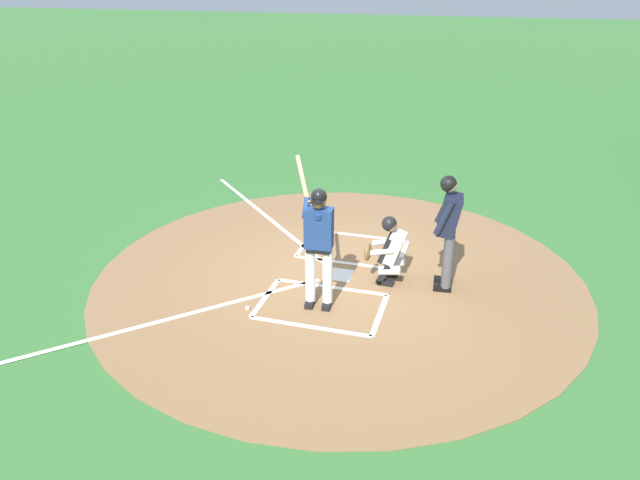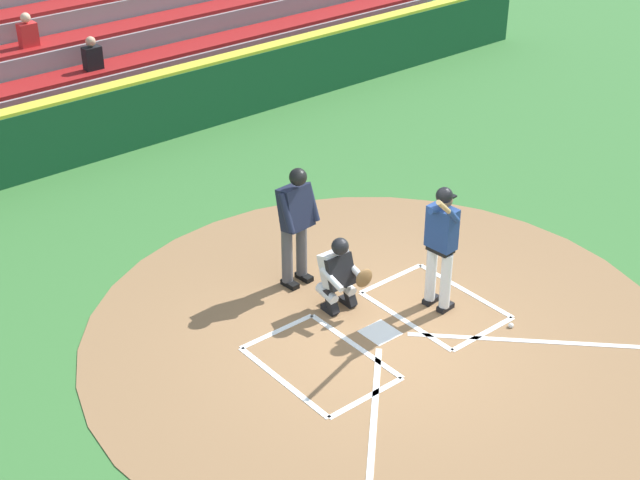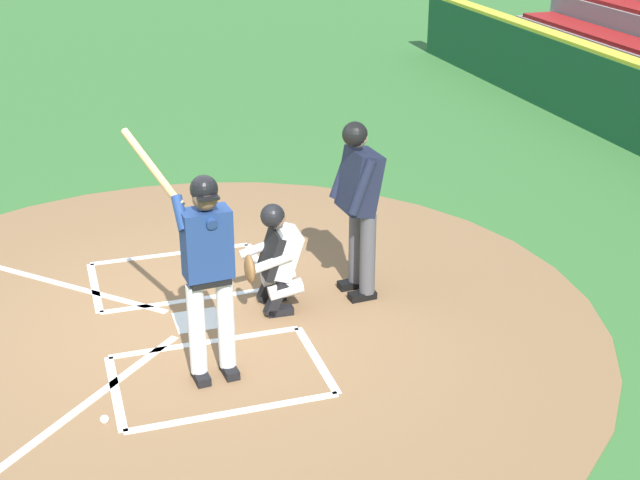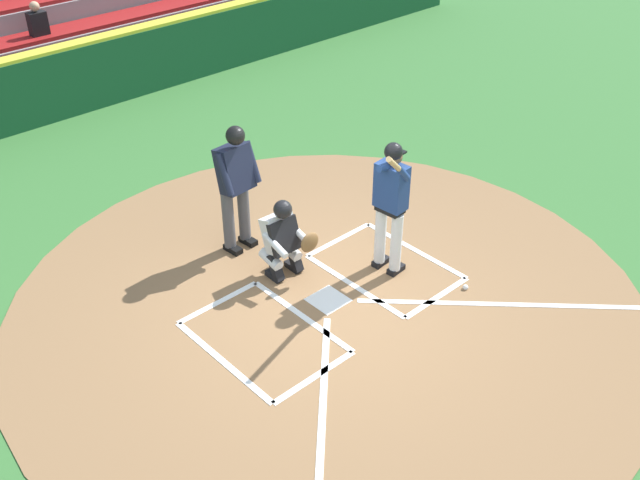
% 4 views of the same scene
% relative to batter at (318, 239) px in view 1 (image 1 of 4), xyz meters
% --- Properties ---
extents(ground_plane, '(120.00, 120.00, 0.00)m').
position_rel_batter_xyz_m(ground_plane, '(1.02, -0.05, -1.10)').
color(ground_plane, '#387033').
extents(dirt_circle, '(8.00, 8.00, 0.01)m').
position_rel_batter_xyz_m(dirt_circle, '(1.02, -0.05, -1.09)').
color(dirt_circle, olive).
rests_on(dirt_circle, ground).
extents(home_plate_and_chalk, '(7.93, 4.91, 0.01)m').
position_rel_batter_xyz_m(home_plate_and_chalk, '(1.02, 0.83, -1.08)').
color(home_plate_and_chalk, white).
rests_on(home_plate_and_chalk, dirt_circle).
extents(batter, '(0.90, 0.78, 2.13)m').
position_rel_batter_xyz_m(batter, '(0.00, 0.00, 0.00)').
color(batter, white).
rests_on(batter, ground).
extents(catcher, '(0.59, 0.62, 1.13)m').
position_rel_batter_xyz_m(catcher, '(1.05, -0.87, -0.51)').
color(catcher, black).
rests_on(catcher, ground).
extents(plate_umpire, '(0.60, 0.44, 1.86)m').
position_rel_batter_xyz_m(plate_umpire, '(1.10, -1.76, -0.02)').
color(plate_umpire, '#4C4C51').
rests_on(plate_umpire, ground).
extents(baseball, '(0.07, 0.07, 0.07)m').
position_rel_batter_xyz_m(baseball, '(-0.44, 0.98, -1.06)').
color(baseball, white).
rests_on(baseball, ground).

